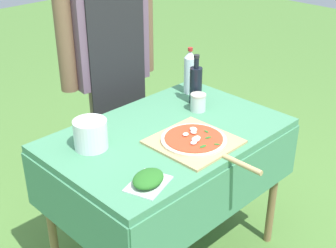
% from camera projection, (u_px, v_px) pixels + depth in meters
% --- Properties ---
extents(prep_table, '(1.15, 0.76, 0.79)m').
position_uv_depth(prep_table, '(168.00, 149.00, 2.29)').
color(prep_table, '#478960').
rests_on(prep_table, ground).
extents(person_cook, '(0.61, 0.25, 1.63)m').
position_uv_depth(person_cook, '(109.00, 56.00, 2.68)').
color(person_cook, '#70604C').
rests_on(person_cook, ground).
extents(pizza_on_peel, '(0.35, 0.55, 0.05)m').
position_uv_depth(pizza_on_peel, '(195.00, 141.00, 2.13)').
color(pizza_on_peel, tan).
rests_on(pizza_on_peel, prep_table).
extents(oil_bottle, '(0.07, 0.07, 0.27)m').
position_uv_depth(oil_bottle, '(196.00, 84.00, 2.49)').
color(oil_bottle, black).
rests_on(oil_bottle, prep_table).
extents(water_bottle, '(0.07, 0.07, 0.27)m').
position_uv_depth(water_bottle, '(190.00, 72.00, 2.60)').
color(water_bottle, silver).
rests_on(water_bottle, prep_table).
extents(herb_container, '(0.21, 0.18, 0.05)m').
position_uv_depth(herb_container, '(148.00, 179.00, 1.84)').
color(herb_container, silver).
rests_on(herb_container, prep_table).
extents(mixing_tub, '(0.15, 0.15, 0.13)m').
position_uv_depth(mixing_tub, '(91.00, 134.00, 2.08)').
color(mixing_tub, silver).
rests_on(mixing_tub, prep_table).
extents(sauce_jar, '(0.08, 0.08, 0.09)m').
position_uv_depth(sauce_jar, '(198.00, 103.00, 2.43)').
color(sauce_jar, silver).
rests_on(sauce_jar, prep_table).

